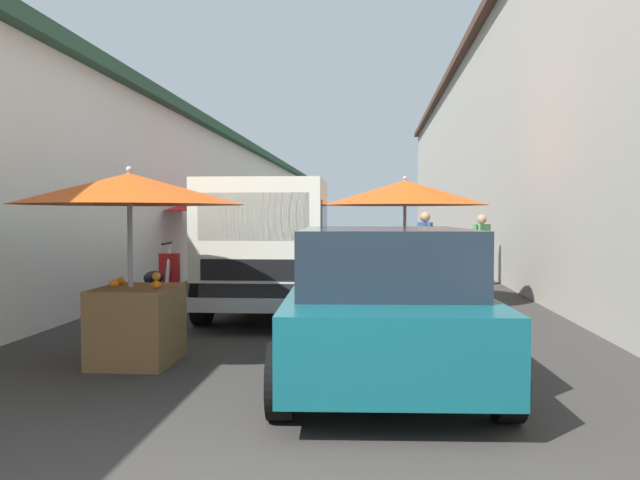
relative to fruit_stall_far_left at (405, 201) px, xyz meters
The scene contains 11 objects.
ground 5.00m from the fruit_stall_far_left, 16.52° to the left, with size 90.00×90.00×0.00m, color #33302D.
building_left_whitewash 10.85m from the fruit_stall_far_left, 51.78° to the left, with size 49.80×7.50×4.14m.
building_right_concrete 9.07m from the fruit_stall_far_left, 41.20° to the right, with size 49.80×7.50×6.92m.
fruit_stall_far_left is the anchor object (origin of this frame).
fruit_stall_far_right 4.87m from the fruit_stall_far_left, 55.20° to the left, with size 2.42×2.42×2.11m.
fruit_stall_mid_lane 5.72m from the fruit_stall_far_left, 146.84° to the left, with size 2.42×2.42×2.10m.
hatchback_car 5.39m from the fruit_stall_far_left, behind, with size 3.98×2.07×1.45m.
delivery_truck 2.82m from the fruit_stall_far_left, 128.07° to the left, with size 4.93×2.00×2.08m.
vendor_by_crates 3.90m from the fruit_stall_far_left, 29.38° to the right, with size 0.52×0.44×1.60m.
vendor_in_shade 3.20m from the fruit_stall_far_left, 10.99° to the right, with size 0.64×0.31×1.65m.
parked_scooter 4.41m from the fruit_stall_far_left, 112.63° to the left, with size 1.69×0.36×1.14m.
Camera 1 is at (-2.49, -0.75, 1.57)m, focal length 36.72 mm.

